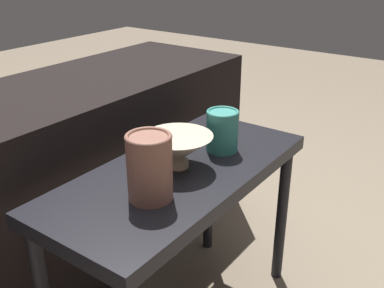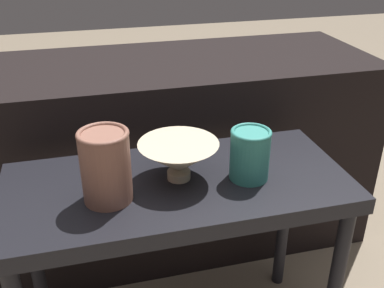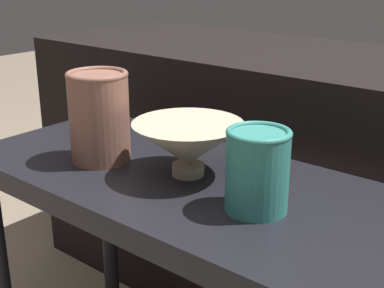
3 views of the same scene
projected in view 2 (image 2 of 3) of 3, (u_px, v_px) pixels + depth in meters
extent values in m
cube|color=black|center=(177.00, 188.00, 1.05)|extent=(0.81, 0.37, 0.04)
cylinder|color=black|center=(35.00, 260.00, 1.22)|extent=(0.04, 0.04, 0.50)
cylinder|color=black|center=(284.00, 220.00, 1.39)|extent=(0.04, 0.04, 0.50)
cube|color=black|center=(146.00, 156.00, 1.57)|extent=(1.52, 0.50, 0.67)
cylinder|color=#C1B293|center=(179.00, 175.00, 1.05)|extent=(0.05, 0.05, 0.02)
cone|color=#C1B293|center=(179.00, 157.00, 1.03)|extent=(0.19, 0.19, 0.07)
cylinder|color=brown|center=(106.00, 167.00, 0.94)|extent=(0.11, 0.11, 0.16)
torus|color=brown|center=(102.00, 134.00, 0.91)|extent=(0.11, 0.11, 0.01)
cylinder|color=teal|center=(250.00, 155.00, 1.03)|extent=(0.09, 0.09, 0.12)
torus|color=teal|center=(251.00, 132.00, 1.00)|extent=(0.09, 0.09, 0.01)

